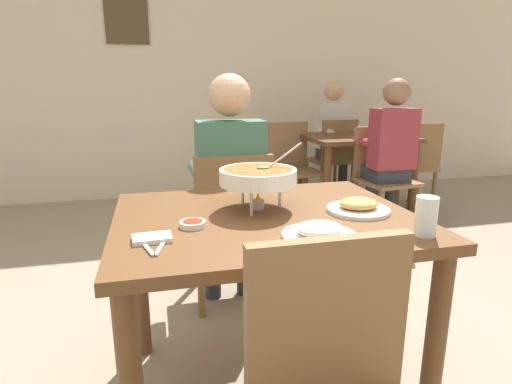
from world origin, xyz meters
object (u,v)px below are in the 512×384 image
(patron_bg_middle, at_px, (390,147))
(patron_bg_left, at_px, (334,132))
(dining_table_far, at_px, (356,150))
(diner_main, at_px, (230,179))
(chair_diner_main, at_px, (231,222))
(dining_table_main, at_px, (265,245))
(curry_bowl, at_px, (258,177))
(chair_bg_middle, at_px, (381,172))
(appetizer_plate, at_px, (358,207))
(sauce_dish, at_px, (193,224))
(chair_bg_right, at_px, (414,161))
(chair_bg_left, at_px, (334,155))
(drink_glass, at_px, (426,218))
(rice_plate, at_px, (319,232))
(chair_bg_corner, at_px, (292,163))

(patron_bg_middle, bearing_deg, patron_bg_left, 89.44)
(dining_table_far, bearing_deg, diner_main, -135.59)
(chair_diner_main, relative_size, patron_bg_middle, 0.69)
(dining_table_main, xyz_separation_m, diner_main, (0.00, 0.77, 0.09))
(curry_bowl, distance_m, chair_bg_middle, 2.35)
(diner_main, distance_m, appetizer_plate, 0.89)
(sauce_dish, height_order, chair_bg_right, chair_bg_right)
(diner_main, xyz_separation_m, chair_bg_middle, (1.55, 1.03, -0.24))
(dining_table_main, height_order, curry_bowl, curry_bowl)
(appetizer_plate, relative_size, patron_bg_left, 0.18)
(chair_bg_left, bearing_deg, drink_glass, -109.29)
(appetizer_plate, bearing_deg, chair_bg_middle, 57.19)
(dining_table_main, distance_m, chair_diner_main, 0.75)
(diner_main, bearing_deg, chair_diner_main, -90.00)
(rice_plate, relative_size, drink_glass, 1.85)
(dining_table_far, bearing_deg, appetizer_plate, -116.93)
(chair_bg_right, bearing_deg, dining_table_far, 171.56)
(chair_diner_main, bearing_deg, sauce_dish, -109.03)
(dining_table_far, bearing_deg, chair_bg_middle, -88.53)
(appetizer_plate, bearing_deg, curry_bowl, 160.49)
(diner_main, distance_m, patron_bg_left, 2.60)
(patron_bg_left, bearing_deg, chair_bg_left, -106.59)
(chair_bg_left, xyz_separation_m, chair_bg_middle, (0.03, -0.94, 0.00))
(dining_table_main, xyz_separation_m, curry_bowl, (-0.01, 0.08, 0.25))
(sauce_dish, height_order, dining_table_far, sauce_dish)
(curry_bowl, bearing_deg, rice_plate, -73.27)
(sauce_dish, distance_m, drink_glass, 0.77)
(chair_diner_main, bearing_deg, diner_main, 90.00)
(appetizer_plate, xyz_separation_m, chair_bg_left, (1.16, 2.79, -0.29))
(drink_glass, distance_m, patron_bg_left, 3.38)
(curry_bowl, height_order, chair_bg_middle, curry_bowl)
(rice_plate, bearing_deg, dining_table_far, 60.70)
(dining_table_main, relative_size, diner_main, 0.85)
(chair_diner_main, bearing_deg, patron_bg_middle, 31.50)
(dining_table_main, relative_size, curry_bowl, 3.34)
(chair_diner_main, bearing_deg, curry_bowl, -90.83)
(diner_main, bearing_deg, appetizer_plate, -66.47)
(rice_plate, distance_m, appetizer_plate, 0.35)
(rice_plate, bearing_deg, chair_bg_right, 50.44)
(chair_bg_middle, height_order, patron_bg_left, patron_bg_left)
(dining_table_far, height_order, chair_bg_left, chair_bg_left)
(diner_main, distance_m, chair_bg_corner, 1.89)
(chair_bg_middle, relative_size, chair_bg_right, 1.00)
(drink_glass, bearing_deg, diner_main, 111.69)
(diner_main, bearing_deg, rice_plate, -84.56)
(dining_table_far, bearing_deg, drink_glass, -112.72)
(chair_bg_right, xyz_separation_m, patron_bg_left, (-0.58, 0.67, 0.24))
(diner_main, bearing_deg, chair_bg_middle, 33.65)
(chair_bg_middle, bearing_deg, dining_table_far, 91.47)
(diner_main, xyz_separation_m, appetizer_plate, (0.36, -0.82, 0.05))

